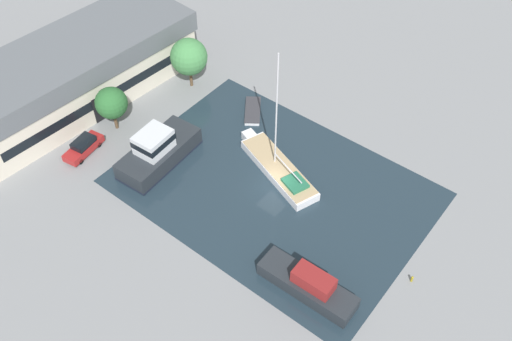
{
  "coord_description": "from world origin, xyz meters",
  "views": [
    {
      "loc": [
        -30.62,
        -21.96,
        42.79
      ],
      "look_at": [
        0.0,
        2.22,
        1.0
      ],
      "focal_mm": 40.0,
      "sensor_mm": 36.0,
      "label": 1
    }
  ],
  "objects": [
    {
      "name": "quay_tree_by_water",
      "position": [
        6.93,
        17.48,
        4.1
      ],
      "size": [
        4.3,
        4.3,
        6.26
      ],
      "color": "brown",
      "rests_on": "ground"
    },
    {
      "name": "small_dinghy",
      "position": [
        7.54,
        8.65,
        0.26
      ],
      "size": [
        4.66,
        4.06,
        0.51
      ],
      "rotation": [
        0.0,
        0.0,
        5.35
      ],
      "color": "white",
      "rests_on": "water_canal"
    },
    {
      "name": "water_canal",
      "position": [
        0.0,
        0.0,
        0.0
      ],
      "size": [
        21.23,
        29.64,
        0.01
      ],
      "primitive_type": "cube",
      "color": "#1E2D38",
      "rests_on": "ground"
    },
    {
      "name": "ground_plane",
      "position": [
        0.0,
        0.0,
        0.0
      ],
      "size": [
        440.0,
        440.0,
        0.0
      ],
      "primitive_type": "plane",
      "color": "gray"
    },
    {
      "name": "cabin_boat",
      "position": [
        -7.61,
        -9.45,
        1.0
      ],
      "size": [
        2.71,
        8.93,
        2.74
      ],
      "rotation": [
        0.0,
        0.0,
        0.02
      ],
      "color": "#23282D",
      "rests_on": "water_canal"
    },
    {
      "name": "parked_car",
      "position": [
        -8.41,
        18.67,
        0.83
      ],
      "size": [
        4.85,
        2.43,
        1.66
      ],
      "rotation": [
        0.0,
        0.0,
        1.72
      ],
      "color": "maroon",
      "rests_on": "ground"
    },
    {
      "name": "mooring_bollard",
      "position": [
        -1.22,
        -15.96,
        0.35
      ],
      "size": [
        0.23,
        0.23,
        0.66
      ],
      "color": "olive",
      "rests_on": "ground"
    },
    {
      "name": "quay_tree_near_building",
      "position": [
        -3.69,
        18.89,
        3.52
      ],
      "size": [
        3.48,
        3.48,
        5.28
      ],
      "color": "brown",
      "rests_on": "ground"
    },
    {
      "name": "warehouse_building",
      "position": [
        -3.05,
        26.15,
        3.55
      ],
      "size": [
        29.89,
        12.51,
        7.0
      ],
      "rotation": [
        0.0,
        0.0,
        -0.07
      ],
      "color": "beige",
      "rests_on": "ground"
    },
    {
      "name": "sailboat_moored",
      "position": [
        1.98,
        0.91,
        0.61
      ],
      "size": [
        6.12,
        11.62,
        14.24
      ],
      "rotation": [
        0.0,
        0.0,
        -0.35
      ],
      "color": "white",
      "rests_on": "water_canal"
    },
    {
      "name": "motor_cruiser",
      "position": [
        -4.43,
        11.57,
        1.5
      ],
      "size": [
        9.6,
        4.53,
        4.12
      ],
      "rotation": [
        0.0,
        0.0,
        1.63
      ],
      "color": "#23282D",
      "rests_on": "water_canal"
    }
  ]
}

